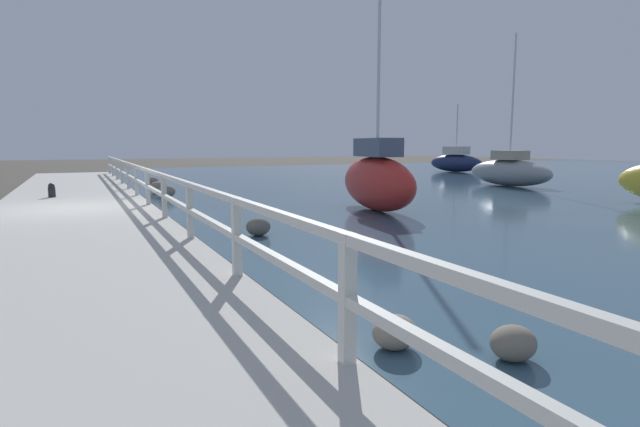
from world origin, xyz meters
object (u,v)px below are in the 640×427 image
Objects in this scene: sailboat_gray at (509,171)px; sailboat_navy at (456,162)px; mooring_bollard at (52,190)px; sailboat_red at (377,180)px.

sailboat_gray reaches higher than sailboat_navy.
sailboat_navy is at bearing 61.07° from sailboat_gray.
sailboat_gray is at bearing 0.49° from mooring_bollard.
sailboat_red is at bearing -154.02° from sailboat_gray.
mooring_bollard is 0.06× the size of sailboat_red.
mooring_bollard is 27.39m from sailboat_navy.
sailboat_gray is 1.45× the size of sailboat_navy.
sailboat_gray is 11.48m from sailboat_red.
sailboat_navy is at bearing 49.83° from sailboat_red.
sailboat_gray is 12.39m from sailboat_navy.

